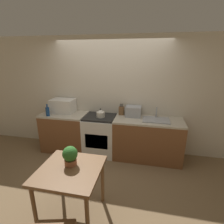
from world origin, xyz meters
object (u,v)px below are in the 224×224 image
microwave (63,106)px  dining_table (70,176)px  stove_range (100,135)px  bottle (48,111)px  kettle (101,113)px  toaster_oven (133,111)px

microwave → dining_table: bearing=-61.2°
stove_range → bottle: bottle is taller
kettle → bottle: 1.18m
kettle → bottle: bottle is taller
stove_range → bottle: bearing=-169.7°
toaster_oven → microwave: bearing=-178.2°
bottle → toaster_oven: size_ratio=0.80×
stove_range → toaster_oven: bearing=12.3°
microwave → dining_table: (1.00, -1.83, -0.39)m
bottle → microwave: bearing=55.9°
stove_range → dining_table: (0.08, -1.72, 0.22)m
kettle → microwave: bearing=171.2°
microwave → toaster_oven: (1.64, 0.05, -0.04)m
stove_range → kettle: bearing=-51.1°
stove_range → dining_table: stove_range is taller
bottle → toaster_oven: bearing=11.1°
bottle → dining_table: 1.97m
dining_table → stove_range: bearing=92.7°
stove_range → microwave: microwave is taller
kettle → dining_table: size_ratio=0.24×
microwave → bottle: size_ratio=2.01×
stove_range → microwave: size_ratio=1.68×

